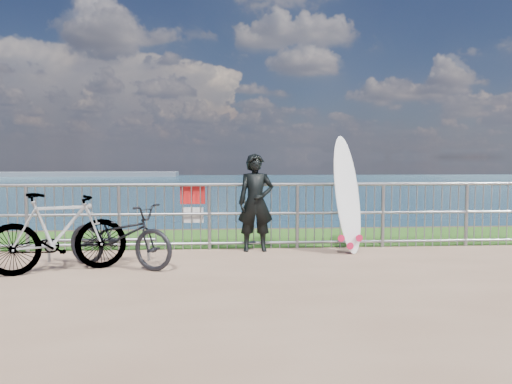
{
  "coord_description": "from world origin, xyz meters",
  "views": [
    {
      "loc": [
        -0.32,
        -6.82,
        1.56
      ],
      "look_at": [
        0.26,
        1.2,
        1.0
      ],
      "focal_mm": 35.0,
      "sensor_mm": 36.0,
      "label": 1
    }
  ],
  "objects": [
    {
      "name": "bicycle_near",
      "position": [
        -1.74,
        0.29,
        0.45
      ],
      "size": [
        1.82,
        1.31,
        0.91
      ],
      "primitive_type": "imported",
      "rotation": [
        0.0,
        0.0,
        1.11
      ],
      "color": "black",
      "rests_on": "ground"
    },
    {
      "name": "grass_strip",
      "position": [
        0.0,
        2.7,
        0.01
      ],
      "size": [
        120.0,
        120.0,
        0.0
      ],
      "primitive_type": "plane",
      "color": "#265617",
      "rests_on": "ground"
    },
    {
      "name": "railing",
      "position": [
        0.01,
        1.6,
        0.58
      ],
      "size": [
        10.06,
        0.1,
        1.13
      ],
      "color": "gray",
      "rests_on": "ground"
    },
    {
      "name": "surfboard",
      "position": [
        1.75,
        1.14,
        0.89
      ],
      "size": [
        0.65,
        0.63,
        1.93
      ],
      "color": "white",
      "rests_on": "ground"
    },
    {
      "name": "seascape",
      "position": [
        -43.75,
        147.49,
        -4.03
      ],
      "size": [
        260.0,
        260.0,
        5.0
      ],
      "color": "brown",
      "rests_on": "ground"
    },
    {
      "name": "bicycle_far",
      "position": [
        -2.51,
        0.04,
        0.54
      ],
      "size": [
        1.88,
        1.12,
        1.09
      ],
      "primitive_type": "imported",
      "rotation": [
        0.0,
        0.0,
        1.93
      ],
      "color": "black",
      "rests_on": "ground"
    },
    {
      "name": "bike_rack",
      "position": [
        -2.13,
        0.73,
        0.29
      ],
      "size": [
        1.66,
        0.05,
        0.35
      ],
      "color": "gray",
      "rests_on": "ground"
    },
    {
      "name": "surfer",
      "position": [
        0.27,
        1.39,
        0.81
      ],
      "size": [
        0.6,
        0.4,
        1.62
      ],
      "primitive_type": "imported",
      "rotation": [
        0.0,
        0.0,
        0.02
      ],
      "color": "black",
      "rests_on": "ground"
    }
  ]
}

